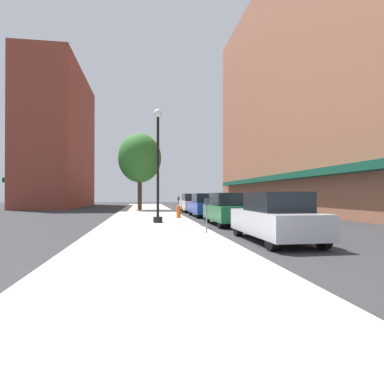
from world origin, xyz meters
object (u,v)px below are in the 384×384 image
fire_hydrant (179,211)px  car_blue (205,205)px  tree_near (140,158)px  car_green (228,209)px  parking_meter_far (206,211)px  parking_meter_near (178,204)px  lamppost (158,163)px  car_silver (275,218)px  car_white (192,203)px

fire_hydrant → car_blue: (2.14, 2.43, 0.29)m
tree_near → car_green: (4.66, -14.75, -4.25)m
parking_meter_far → car_green: car_green is taller
tree_near → parking_meter_near: bearing=-73.5°
parking_meter_near → parking_meter_far: 9.64m
parking_meter_near → lamppost: bearing=-108.1°
lamppost → car_blue: bearing=57.5°
tree_near → car_silver: (4.66, -20.61, -4.25)m
fire_hydrant → car_blue: 3.25m
fire_hydrant → car_silver: car_silver is taller
car_blue → car_silver: bearing=-91.1°
lamppost → car_white: 12.42m
lamppost → tree_near: 14.27m
car_silver → car_green: same height
car_green → car_white: same height
lamppost → parking_meter_near: 5.72m
tree_near → car_blue: 10.57m
parking_meter_near → tree_near: tree_near is taller
parking_meter_far → tree_near: 19.39m
parking_meter_near → parking_meter_far: bearing=-90.0°
tree_near → car_blue: tree_near is taller
tree_near → fire_hydrant: bearing=-77.0°
parking_meter_near → car_blue: (1.95, 0.63, -0.14)m
lamppost → fire_hydrant: (1.44, 3.20, -2.68)m
parking_meter_far → car_silver: size_ratio=0.30×
parking_meter_far → car_blue: car_blue is taller
lamppost → car_white: size_ratio=1.37×
car_green → car_white: (0.00, 12.28, 0.00)m
parking_meter_near → car_green: bearing=-70.9°
parking_meter_far → parking_meter_near: bearing=90.0°
car_white → car_blue: bearing=-88.5°
lamppost → car_blue: 7.08m
parking_meter_near → car_silver: size_ratio=0.30×
fire_hydrant → car_green: size_ratio=0.18×
car_blue → car_white: 6.02m
car_silver → car_green: size_ratio=1.00×
parking_meter_far → car_blue: 10.45m
fire_hydrant → parking_meter_near: 1.86m
lamppost → car_blue: size_ratio=1.37×
tree_near → car_green: size_ratio=1.70×
fire_hydrant → car_white: car_white is taller
tree_near → car_green: 16.04m
lamppost → parking_meter_near: size_ratio=4.50×
car_white → parking_meter_near: bearing=-104.8°
parking_meter_near → tree_near: 10.35m
lamppost → parking_meter_far: 5.41m
car_green → tree_near: bearing=108.3°
lamppost → car_white: (3.58, 11.65, -2.39)m
lamppost → car_silver: (3.58, -6.51, -2.39)m
parking_meter_near → car_green: car_green is taller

